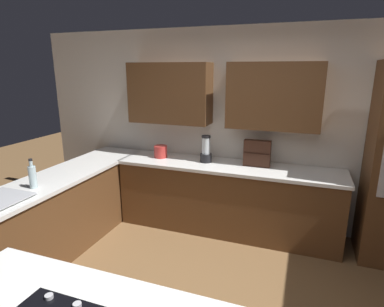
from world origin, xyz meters
name	(u,v)px	position (x,y,z in m)	size (l,w,h in m)	color
wall_back	(236,120)	(0.08, -2.04, 1.43)	(6.00, 0.44, 2.60)	silver
lower_cabinets_back	(226,199)	(0.10, -1.72, 0.43)	(2.80, 0.60, 0.86)	brown
countertop_back	(227,166)	(0.10, -1.72, 0.88)	(2.84, 0.64, 0.04)	silver
lower_cabinets_side	(56,217)	(1.82, -0.55, 0.43)	(0.60, 2.90, 0.86)	brown
countertop_side	(51,180)	(1.82, -0.55, 0.88)	(0.64, 2.94, 0.04)	silver
blender	(206,151)	(0.40, -1.76, 1.05)	(0.15, 0.15, 0.35)	black
spice_rack	(257,153)	(-0.25, -1.80, 1.06)	(0.33, 0.11, 0.33)	#381E14
kettle	(161,152)	(1.05, -1.76, 0.98)	(0.18, 0.18, 0.16)	red
dish_soap_bottle	(33,176)	(1.77, -0.27, 1.03)	(0.07, 0.07, 0.31)	silver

